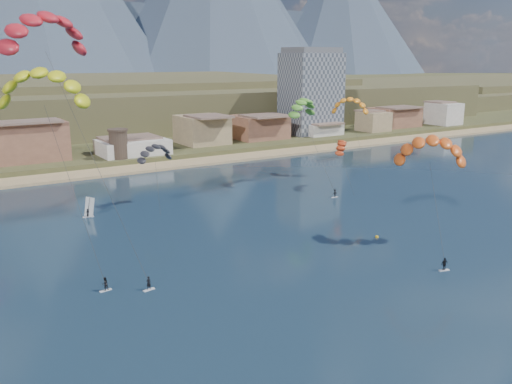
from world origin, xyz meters
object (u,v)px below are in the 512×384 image
(watchtower, at_px, (118,144))
(windsurfer, at_px, (89,211))
(buoy, at_px, (377,237))
(kitesurfer_red, at_px, (43,27))
(apartment_tower, at_px, (311,91))
(kitesurfer_yellow, at_px, (42,82))
(kitesurfer_orange, at_px, (431,146))
(kitesurfer_green, at_px, (303,105))

(watchtower, relative_size, windsurfer, 2.23)
(windsurfer, bearing_deg, buoy, -45.33)
(kitesurfer_red, distance_m, buoy, 61.95)
(apartment_tower, xyz_separation_m, buoy, (-63.25, -100.89, -17.72))
(kitesurfer_yellow, bearing_deg, kitesurfer_orange, -18.55)
(kitesurfer_yellow, height_order, windsurfer, kitesurfer_yellow)
(apartment_tower, bearing_deg, windsurfer, -148.89)
(kitesurfer_orange, bearing_deg, kitesurfer_yellow, 161.45)
(kitesurfer_orange, xyz_separation_m, windsurfer, (-44.55, 44.68, -15.11))
(kitesurfer_orange, bearing_deg, kitesurfer_red, 158.14)
(buoy, bearing_deg, kitesurfer_orange, -43.38)
(kitesurfer_red, height_order, windsurfer, kitesurfer_red)
(kitesurfer_red, bearing_deg, kitesurfer_orange, -21.86)
(watchtower, height_order, kitesurfer_orange, kitesurfer_orange)
(kitesurfer_yellow, relative_size, windsurfer, 7.89)
(windsurfer, bearing_deg, kitesurfer_yellow, -113.84)
(kitesurfer_green, relative_size, buoy, 39.24)
(kitesurfer_orange, bearing_deg, windsurfer, 134.91)
(kitesurfer_red, xyz_separation_m, kitesurfer_orange, (54.55, -21.89, -18.12))
(kitesurfer_yellow, relative_size, kitesurfer_green, 1.28)
(watchtower, bearing_deg, apartment_tower, 9.93)
(apartment_tower, xyz_separation_m, kitesurfer_orange, (-57.54, -106.29, -1.49))
(watchtower, relative_size, kitesurfer_red, 0.22)
(windsurfer, relative_size, buoy, 6.37)
(kitesurfer_yellow, bearing_deg, kitesurfer_green, 22.58)
(kitesurfer_green, bearing_deg, kitesurfer_red, -159.41)
(kitesurfer_orange, height_order, kitesurfer_green, kitesurfer_green)
(watchtower, relative_size, kitesurfer_orange, 0.40)
(kitesurfer_red, xyz_separation_m, buoy, (48.84, -16.49, -34.35))
(watchtower, xyz_separation_m, buoy, (16.75, -86.89, -6.27))
(kitesurfer_red, bearing_deg, watchtower, 65.49)
(watchtower, distance_m, kitesurfer_yellow, 83.42)
(windsurfer, height_order, buoy, windsurfer)
(kitesurfer_yellow, xyz_separation_m, kitesurfer_green, (63.75, 26.51, -7.86))
(apartment_tower, height_order, windsurfer, apartment_tower)
(kitesurfer_red, height_order, kitesurfer_green, kitesurfer_red)
(windsurfer, bearing_deg, kitesurfer_orange, -45.09)
(apartment_tower, distance_m, windsurfer, 120.39)
(kitesurfer_green, height_order, windsurfer, kitesurfer_green)
(apartment_tower, bearing_deg, kitesurfer_green, -129.22)
(kitesurfer_orange, bearing_deg, watchtower, 103.68)
(kitesurfer_orange, bearing_deg, apartment_tower, 61.57)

